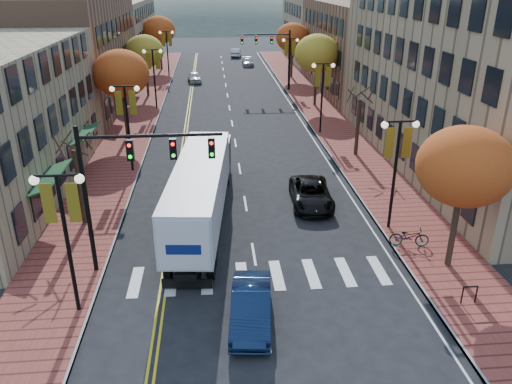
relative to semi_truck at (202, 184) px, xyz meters
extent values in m
plane|color=black|center=(2.49, -8.07, -2.16)|extent=(200.00, 200.00, 0.00)
cube|color=brown|center=(-6.51, 24.43, -2.08)|extent=(4.00, 85.00, 0.15)
cube|color=brown|center=(11.49, 24.43, -2.08)|extent=(4.00, 85.00, 0.15)
cube|color=brown|center=(-14.51, 27.93, 3.34)|extent=(12.00, 24.00, 11.00)
cube|color=#9E8966|center=(-14.51, 52.93, 2.59)|extent=(12.00, 26.00, 9.50)
cube|color=#997F5B|center=(20.99, 7.93, 5.34)|extent=(15.00, 28.00, 15.00)
cube|color=brown|center=(20.99, 33.93, 2.84)|extent=(15.00, 24.00, 10.00)
cube|color=#9E8966|center=(20.99, 55.93, 3.34)|extent=(15.00, 20.00, 11.00)
cylinder|color=#382619|center=(-6.51, -0.07, 0.09)|extent=(0.28, 0.28, 4.20)
cylinder|color=#382619|center=(-6.51, 15.93, 0.44)|extent=(0.28, 0.28, 4.90)
ellipsoid|color=#CE5218|center=(-6.51, 15.93, 3.30)|extent=(4.48, 4.48, 3.81)
cylinder|color=#382619|center=(-6.51, 31.93, 0.27)|extent=(0.28, 0.28, 4.55)
ellipsoid|color=gold|center=(-6.51, 31.93, 2.91)|extent=(4.16, 4.16, 3.54)
cylinder|color=#382619|center=(-6.51, 49.93, 0.51)|extent=(0.28, 0.28, 5.04)
ellipsoid|color=#CE5218|center=(-6.51, 49.93, 3.46)|extent=(4.61, 4.61, 3.92)
cylinder|color=#382619|center=(11.49, -6.07, 0.27)|extent=(0.28, 0.28, 4.55)
ellipsoid|color=#CE5218|center=(11.49, -6.07, 2.91)|extent=(4.16, 4.16, 3.54)
cylinder|color=#382619|center=(11.49, 9.93, 0.09)|extent=(0.28, 0.28, 4.20)
cylinder|color=#382619|center=(11.49, 25.93, 0.44)|extent=(0.28, 0.28, 4.90)
ellipsoid|color=gold|center=(11.49, 25.93, 3.30)|extent=(4.48, 4.48, 3.81)
cylinder|color=#382619|center=(11.49, 41.93, 0.37)|extent=(0.28, 0.28, 4.76)
ellipsoid|color=#CE5218|center=(11.49, 41.93, 3.14)|extent=(4.35, 4.35, 3.70)
cylinder|color=black|center=(-5.01, -8.07, 0.84)|extent=(0.16, 0.16, 6.00)
cylinder|color=black|center=(-5.01, -8.07, 3.84)|extent=(1.60, 0.10, 0.10)
sphere|color=#FFF2CC|center=(-5.81, -8.07, 3.69)|extent=(0.36, 0.36, 0.36)
sphere|color=#FFF2CC|center=(-4.21, -8.07, 3.69)|extent=(0.36, 0.36, 0.36)
cube|color=gold|center=(-5.46, -8.07, 2.74)|extent=(0.45, 0.03, 1.60)
cube|color=gold|center=(-4.56, -8.07, 2.74)|extent=(0.45, 0.03, 1.60)
cylinder|color=black|center=(-5.01, 7.93, 0.84)|extent=(0.16, 0.16, 6.00)
cylinder|color=black|center=(-5.01, 7.93, 3.84)|extent=(1.60, 0.10, 0.10)
sphere|color=#FFF2CC|center=(-5.81, 7.93, 3.69)|extent=(0.36, 0.36, 0.36)
sphere|color=#FFF2CC|center=(-4.21, 7.93, 3.69)|extent=(0.36, 0.36, 0.36)
cube|color=gold|center=(-5.46, 7.93, 2.74)|extent=(0.45, 0.03, 1.60)
cube|color=gold|center=(-4.56, 7.93, 2.74)|extent=(0.45, 0.03, 1.60)
cylinder|color=black|center=(-5.01, 25.93, 0.84)|extent=(0.16, 0.16, 6.00)
cylinder|color=black|center=(-5.01, 25.93, 3.84)|extent=(1.60, 0.10, 0.10)
sphere|color=#FFF2CC|center=(-5.81, 25.93, 3.69)|extent=(0.36, 0.36, 0.36)
sphere|color=#FFF2CC|center=(-4.21, 25.93, 3.69)|extent=(0.36, 0.36, 0.36)
cube|color=gold|center=(-5.46, 25.93, 2.74)|extent=(0.45, 0.03, 1.60)
cube|color=gold|center=(-4.56, 25.93, 2.74)|extent=(0.45, 0.03, 1.60)
cylinder|color=black|center=(-5.01, 43.93, 0.84)|extent=(0.16, 0.16, 6.00)
cylinder|color=black|center=(-5.01, 43.93, 3.84)|extent=(1.60, 0.10, 0.10)
sphere|color=#FFF2CC|center=(-5.81, 43.93, 3.69)|extent=(0.36, 0.36, 0.36)
sphere|color=#FFF2CC|center=(-4.21, 43.93, 3.69)|extent=(0.36, 0.36, 0.36)
cube|color=gold|center=(-5.46, 43.93, 2.74)|extent=(0.45, 0.03, 1.60)
cube|color=gold|center=(-4.56, 43.93, 2.74)|extent=(0.45, 0.03, 1.60)
cylinder|color=black|center=(9.99, -2.07, 0.84)|extent=(0.16, 0.16, 6.00)
cylinder|color=black|center=(9.99, -2.07, 3.84)|extent=(1.60, 0.10, 0.10)
sphere|color=#FFF2CC|center=(9.19, -2.07, 3.69)|extent=(0.36, 0.36, 0.36)
sphere|color=#FFF2CC|center=(10.79, -2.07, 3.69)|extent=(0.36, 0.36, 0.36)
cube|color=gold|center=(9.54, -2.07, 2.74)|extent=(0.45, 0.03, 1.60)
cube|color=gold|center=(10.44, -2.07, 2.74)|extent=(0.45, 0.03, 1.60)
cylinder|color=black|center=(9.99, 15.93, 0.84)|extent=(0.16, 0.16, 6.00)
cylinder|color=black|center=(9.99, 15.93, 3.84)|extent=(1.60, 0.10, 0.10)
sphere|color=#FFF2CC|center=(9.19, 15.93, 3.69)|extent=(0.36, 0.36, 0.36)
sphere|color=#FFF2CC|center=(10.79, 15.93, 3.69)|extent=(0.36, 0.36, 0.36)
cube|color=gold|center=(9.54, 15.93, 2.74)|extent=(0.45, 0.03, 1.60)
cube|color=gold|center=(10.44, 15.93, 2.74)|extent=(0.45, 0.03, 1.60)
cylinder|color=black|center=(9.99, 33.93, 0.84)|extent=(0.16, 0.16, 6.00)
cylinder|color=black|center=(9.99, 33.93, 3.84)|extent=(1.60, 0.10, 0.10)
sphere|color=#FFF2CC|center=(9.19, 33.93, 3.69)|extent=(0.36, 0.36, 0.36)
sphere|color=#FFF2CC|center=(10.79, 33.93, 3.69)|extent=(0.36, 0.36, 0.36)
cube|color=gold|center=(9.54, 33.93, 2.74)|extent=(0.45, 0.03, 1.60)
cube|color=gold|center=(10.44, 33.93, 2.74)|extent=(0.45, 0.03, 1.60)
cylinder|color=black|center=(-4.91, -5.07, 1.34)|extent=(0.20, 0.20, 7.00)
cylinder|color=black|center=(-1.91, -5.07, 4.34)|extent=(6.00, 0.14, 0.14)
cube|color=black|center=(-2.81, -5.07, 3.74)|extent=(0.30, 0.25, 0.90)
sphere|color=#FF0C0C|center=(-2.81, -5.21, 3.99)|extent=(0.16, 0.16, 0.16)
cube|color=black|center=(-1.01, -5.07, 3.74)|extent=(0.30, 0.25, 0.90)
sphere|color=#FF0C0C|center=(-1.01, -5.21, 3.99)|extent=(0.16, 0.16, 0.16)
cube|color=black|center=(0.61, -5.07, 3.74)|extent=(0.30, 0.25, 0.90)
sphere|color=#FF0C0C|center=(0.61, -5.21, 3.99)|extent=(0.16, 0.16, 0.16)
cylinder|color=black|center=(9.89, 33.93, 1.34)|extent=(0.20, 0.20, 7.00)
cylinder|color=black|center=(6.89, 33.93, 4.34)|extent=(6.00, 0.14, 0.14)
cube|color=black|center=(7.79, 33.93, 3.74)|extent=(0.30, 0.25, 0.90)
sphere|color=#FF0C0C|center=(7.79, 33.79, 3.99)|extent=(0.16, 0.16, 0.16)
cube|color=black|center=(5.99, 33.93, 3.74)|extent=(0.30, 0.25, 0.90)
sphere|color=#FF0C0C|center=(5.99, 33.79, 3.99)|extent=(0.16, 0.16, 0.16)
cube|color=black|center=(4.37, 33.93, 3.74)|extent=(0.30, 0.25, 0.90)
sphere|color=#FF0C0C|center=(4.37, 33.79, 3.99)|extent=(0.16, 0.16, 0.16)
cube|color=black|center=(-0.11, -1.18, -1.37)|extent=(2.07, 12.04, 0.32)
cube|color=silver|center=(-0.11, -1.18, 0.24)|extent=(3.54, 12.18, 2.59)
cube|color=black|center=(0.59, 6.18, -0.64)|extent=(2.56, 2.98, 2.31)
cylinder|color=black|center=(-1.54, -5.87, -1.70)|extent=(0.41, 0.95, 0.92)
cylinder|color=black|center=(0.39, -6.05, -1.70)|extent=(0.41, 0.95, 0.92)
cylinder|color=black|center=(-1.43, -4.76, -1.70)|extent=(0.41, 0.95, 0.92)
cylinder|color=black|center=(0.50, -4.95, -1.70)|extent=(0.41, 0.95, 0.92)
cylinder|color=black|center=(-0.48, 5.17, -1.70)|extent=(0.41, 0.95, 0.92)
cylinder|color=black|center=(1.45, 4.98, -1.70)|extent=(0.41, 0.95, 0.92)
cylinder|color=black|center=(-0.28, 7.19, -1.70)|extent=(0.41, 0.95, 0.92)
cylinder|color=black|center=(1.65, 7.00, -1.70)|extent=(0.41, 0.95, 0.92)
imported|color=#0D1B37|center=(1.94, -9.31, -1.44)|extent=(1.98, 4.53, 1.45)
imported|color=black|center=(6.40, 1.46, -1.46)|extent=(2.65, 5.17, 1.40)
imported|color=silver|center=(-1.48, 40.11, -1.49)|extent=(2.08, 4.08, 1.33)
imported|color=#93949A|center=(6.38, 52.49, -1.57)|extent=(1.66, 4.05, 1.18)
imported|color=#B4B2BB|center=(5.07, 62.06, -1.46)|extent=(2.03, 4.42, 1.40)
imported|color=gray|center=(10.29, -4.18, -1.50)|extent=(2.03, 0.98, 1.02)
camera|label=1|loc=(0.71, -25.40, 10.44)|focal=35.00mm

